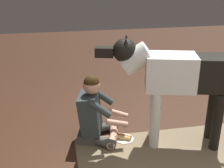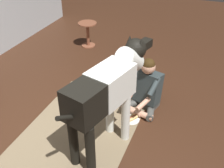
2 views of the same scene
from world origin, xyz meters
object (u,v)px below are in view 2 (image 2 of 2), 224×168
(hot_dog_on_plate, at_px, (132,119))
(person_sitting_on_floor, at_px, (146,89))
(large_dog, at_px, (108,89))
(round_side_table, at_px, (88,32))

(hot_dog_on_plate, bearing_deg, person_sitting_on_floor, -14.85)
(person_sitting_on_floor, xyz_separation_m, large_dog, (-0.92, 0.24, 0.52))
(person_sitting_on_floor, distance_m, hot_dog_on_plate, 0.50)
(person_sitting_on_floor, distance_m, large_dog, 1.09)
(person_sitting_on_floor, height_order, hot_dog_on_plate, person_sitting_on_floor)
(hot_dog_on_plate, distance_m, round_side_table, 2.73)
(hot_dog_on_plate, height_order, round_side_table, round_side_table)
(round_side_table, bearing_deg, person_sitting_on_floor, -133.88)
(person_sitting_on_floor, bearing_deg, large_dog, 165.15)
(large_dog, relative_size, round_side_table, 3.10)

